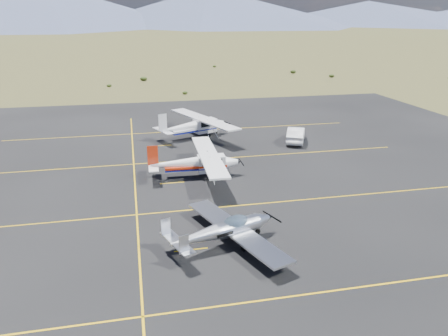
{
  "coord_description": "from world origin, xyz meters",
  "views": [
    {
      "loc": [
        -5.84,
        -25.97,
        13.1
      ],
      "look_at": [
        0.99,
        5.8,
        1.6
      ],
      "focal_mm": 35.0,
      "sensor_mm": 36.0,
      "label": 1
    }
  ],
  "objects_px": {
    "aircraft_cessna": "(195,162)",
    "sedan": "(296,134)",
    "aircraft_plain": "(194,125)",
    "aircraft_low_wing": "(226,230)"
  },
  "relations": [
    {
      "from": "aircraft_cessna",
      "to": "aircraft_plain",
      "type": "distance_m",
      "value": 12.51
    },
    {
      "from": "aircraft_cessna",
      "to": "sedan",
      "type": "height_order",
      "value": "aircraft_cessna"
    },
    {
      "from": "aircraft_plain",
      "to": "aircraft_cessna",
      "type": "bearing_deg",
      "value": -119.66
    },
    {
      "from": "aircraft_cessna",
      "to": "aircraft_plain",
      "type": "height_order",
      "value": "aircraft_plain"
    },
    {
      "from": "aircraft_low_wing",
      "to": "sedan",
      "type": "xyz_separation_m",
      "value": [
        12.18,
        20.21,
        -0.16
      ]
    },
    {
      "from": "aircraft_low_wing",
      "to": "aircraft_cessna",
      "type": "distance_m",
      "value": 11.88
    },
    {
      "from": "sedan",
      "to": "aircraft_plain",
      "type": "bearing_deg",
      "value": 3.25
    },
    {
      "from": "aircraft_cessna",
      "to": "aircraft_low_wing",
      "type": "bearing_deg",
      "value": -88.18
    },
    {
      "from": "aircraft_cessna",
      "to": "sedan",
      "type": "bearing_deg",
      "value": 36.14
    },
    {
      "from": "aircraft_low_wing",
      "to": "sedan",
      "type": "distance_m",
      "value": 23.6
    }
  ]
}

